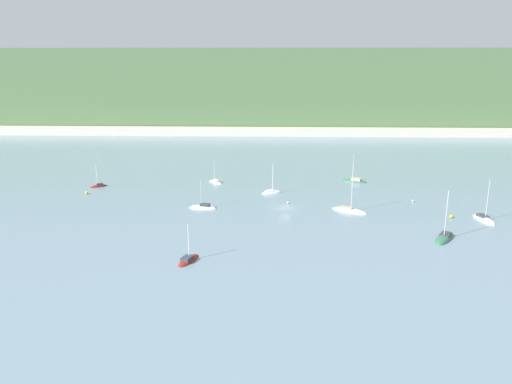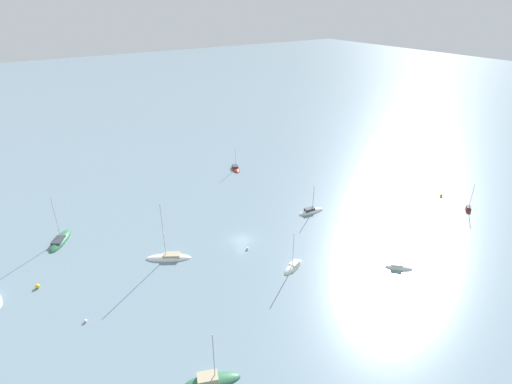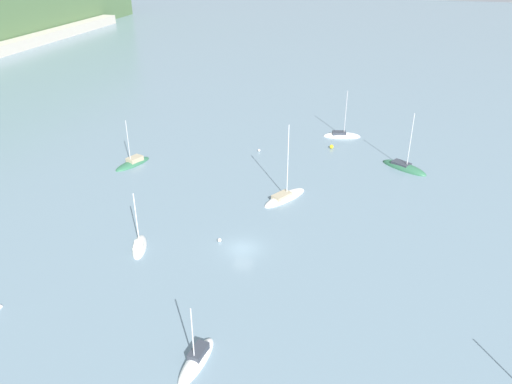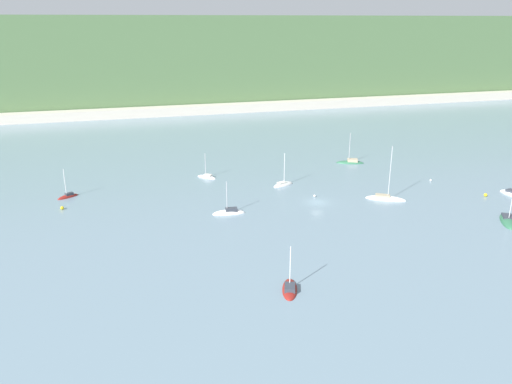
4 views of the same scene
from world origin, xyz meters
name	(u,v)px [view 3 (image 3 of 4)]	position (x,y,z in m)	size (l,w,h in m)	color
ground_plane	(243,249)	(0.00, 0.00, 0.00)	(600.00, 600.00, 0.00)	slate
sailboat_0	(342,136)	(44.23, -7.92, 0.08)	(3.97, 7.80, 10.31)	white
sailboat_1	(133,164)	(20.79, 26.49, 0.14)	(7.91, 4.99, 8.97)	#2D6647
sailboat_2	(285,198)	(15.04, -2.35, 0.10)	(8.64, 6.45, 12.77)	white
sailboat_3	(197,361)	(-19.73, -1.21, 0.10)	(6.73, 2.47, 7.74)	white
sailboat_4	(404,168)	(31.47, -20.18, 0.06)	(6.88, 8.68, 11.07)	#2D6647
sailboat_5	(140,247)	(-3.28, 13.06, 0.08)	(5.80, 3.57, 8.70)	white
mooring_buoy_0	(219,240)	(0.78, 3.43, 0.26)	(0.52, 0.52, 0.52)	white
mooring_buoy_1	(259,150)	(32.27, 6.26, 0.25)	(0.50, 0.50, 0.50)	white
mooring_buoy_2	(332,147)	(37.38, -6.73, 0.37)	(0.75, 0.75, 0.75)	yellow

